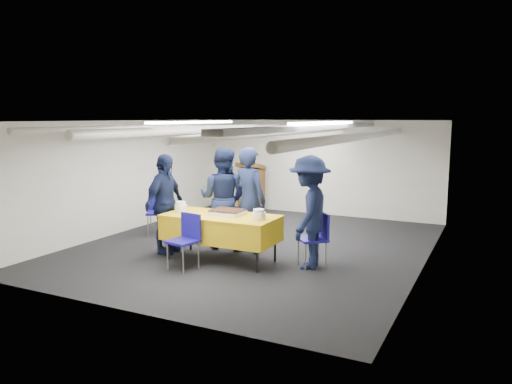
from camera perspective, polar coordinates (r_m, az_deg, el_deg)
ground at (r=9.30m, az=-0.16°, el=-6.19°), size 7.00×7.00×0.00m
room_shell at (r=9.34m, az=1.47°, el=5.14°), size 6.00×7.00×2.30m
serving_table at (r=8.29m, az=-4.03°, el=-4.08°), size 1.90×0.91×0.77m
sheet_cake at (r=8.25m, az=-3.30°, el=-2.31°), size 0.54×0.42×0.09m
plate_stack_left at (r=8.59m, az=-8.59°, el=-1.71°), size 0.21×0.21×0.18m
plate_stack_right at (r=7.85m, az=0.33°, el=-2.62°), size 0.21×0.21×0.17m
podium at (r=12.56m, az=-0.53°, el=0.53°), size 0.62×0.53×1.25m
chair_near at (r=7.93m, az=-7.95°, el=-4.92°), size 0.49×0.49×0.87m
chair_right at (r=8.01m, az=7.02°, el=-4.77°), size 0.59×0.59×0.87m
chair_left at (r=10.35m, az=-11.13°, el=-1.83°), size 0.57×0.57×0.87m
sailor_a at (r=8.75m, az=-0.76°, el=-0.90°), size 0.76×0.59×1.86m
sailor_b at (r=9.03m, az=-3.82°, el=-0.71°), size 0.98×0.82×1.83m
sailor_c at (r=8.82m, az=-10.39°, el=-1.35°), size 0.46×1.03×1.74m
sailor_d at (r=7.87m, az=6.09°, el=-2.30°), size 0.80×1.23×1.79m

